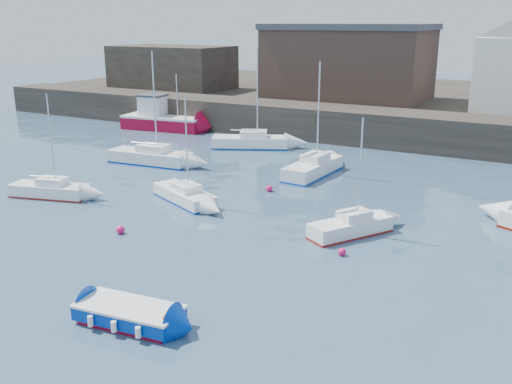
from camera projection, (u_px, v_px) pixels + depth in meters
The scene contains 16 objects.
water at pixel (109, 306), 22.23m from camera, with size 220.00×220.00×0.00m, color #2D4760.
quay_wall at pixel (379, 127), 51.19m from camera, with size 90.00×5.00×3.00m, color #28231E.
land_strip at pixel (425, 104), 66.34m from camera, with size 90.00×32.00×2.80m, color #28231E.
warehouse at pixel (349, 62), 59.19m from camera, with size 16.40×10.40×7.60m.
bldg_west at pixel (172, 67), 68.85m from camera, with size 14.00×8.00×5.00m.
blue_dinghy at pixel (129, 314), 20.83m from camera, with size 4.15×2.29×0.76m.
fishing_boat at pixel (162, 118), 58.30m from camera, with size 8.86×4.29×5.64m.
sailboat_a at pixel (50, 190), 35.93m from camera, with size 5.24×2.88×6.50m.
sailboat_b at pixel (184, 195), 34.98m from camera, with size 5.40×3.66×6.67m.
sailboat_c at pixel (351, 226), 29.53m from camera, with size 3.67×4.73×6.10m.
sailboat_e at pixel (151, 157), 44.28m from camera, with size 6.81×2.74×8.54m.
sailboat_f at pixel (313, 168), 40.96m from camera, with size 2.37×6.27×8.00m.
sailboat_h at pixel (250, 142), 49.83m from camera, with size 6.88×4.77×8.51m.
buoy_near at pixel (121, 233), 29.85m from camera, with size 0.45×0.45×0.45m, color #EB135E.
buoy_mid at pixel (342, 255), 27.06m from camera, with size 0.39×0.39×0.39m, color #EB135E.
buoy_far at pixel (269, 191), 37.22m from camera, with size 0.43×0.43×0.43m, color #EB135E.
Camera 1 is at (14.66, -14.77, 10.69)m, focal length 40.00 mm.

